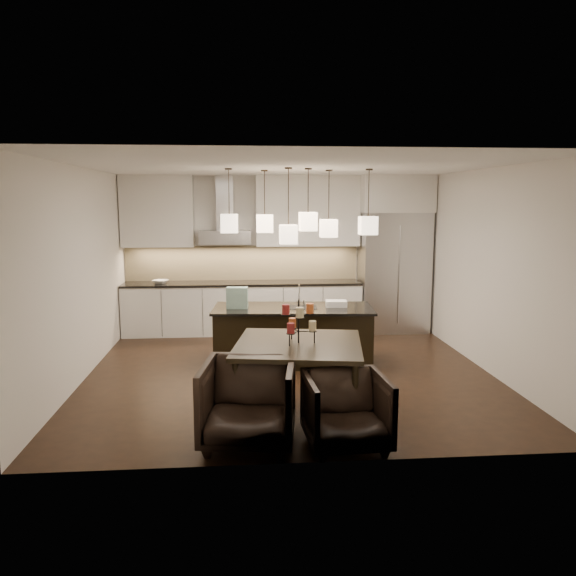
{
  "coord_description": "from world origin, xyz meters",
  "views": [
    {
      "loc": [
        -0.64,
        -7.51,
        2.35
      ],
      "look_at": [
        0.0,
        0.2,
        1.15
      ],
      "focal_mm": 35.0,
      "sensor_mm": 36.0,
      "label": 1
    }
  ],
  "objects": [
    {
      "name": "fridge_panel",
      "position": [
        2.1,
        2.38,
        2.47
      ],
      "size": [
        1.26,
        0.72,
        0.65
      ],
      "primitive_type": "cube",
      "color": "silver",
      "rests_on": "refrigerator"
    },
    {
      "name": "faucet",
      "position": [
        0.19,
        0.55,
        0.99
      ],
      "size": [
        0.11,
        0.22,
        0.34
      ],
      "primitive_type": null,
      "rotation": [
        0.0,
        0.0,
        -0.08
      ],
      "color": "silver",
      "rests_on": "island_top"
    },
    {
      "name": "refrigerator",
      "position": [
        2.1,
        2.38,
        1.07
      ],
      "size": [
        1.2,
        0.72,
        2.15
      ],
      "primitive_type": "cube",
      "color": "#B7B7BA",
      "rests_on": "floor"
    },
    {
      "name": "armchair_left",
      "position": [
        -0.59,
        -2.29,
        0.41
      ],
      "size": [
        1.0,
        1.02,
        0.83
      ],
      "primitive_type": "imported",
      "rotation": [
        0.0,
        0.0,
        -0.13
      ],
      "color": "black",
      "rests_on": "floor"
    },
    {
      "name": "candle_f",
      "position": [
        -0.03,
        -1.7,
        1.18
      ],
      "size": [
        0.09,
        0.09,
        0.11
      ],
      "primitive_type": "cylinder",
      "rotation": [
        0.0,
        0.0,
        -0.16
      ],
      "color": "beige",
      "rests_on": "candelabra"
    },
    {
      "name": "pendant_e",
      "position": [
        1.17,
        0.42,
        2.0
      ],
      "size": [
        0.24,
        0.24,
        0.26
      ],
      "primitive_type": "cube",
      "color": "#FBE0BB",
      "rests_on": "ceiling"
    },
    {
      "name": "countertop",
      "position": [
        -0.62,
        2.43,
        0.9
      ],
      "size": [
        4.21,
        0.66,
        0.04
      ],
      "primitive_type": "cube",
      "color": "black",
      "rests_on": "lower_cabinets"
    },
    {
      "name": "pendant_a",
      "position": [
        -0.81,
        0.46,
        2.04
      ],
      "size": [
        0.24,
        0.24,
        0.26
      ],
      "primitive_type": "cube",
      "color": "#FBE0BB",
      "rests_on": "ceiling"
    },
    {
      "name": "candle_d",
      "position": [
        0.1,
        -1.48,
        1.18
      ],
      "size": [
        0.09,
        0.09,
        0.11
      ],
      "primitive_type": "cylinder",
      "rotation": [
        0.0,
        0.0,
        -0.16
      ],
      "color": "#D8632D",
      "rests_on": "candelabra"
    },
    {
      "name": "wall_front",
      "position": [
        0.0,
        -2.76,
        1.4
      ],
      "size": [
        5.5,
        0.02,
        2.8
      ],
      "primitive_type": "cube",
      "color": "silver",
      "rests_on": "ground"
    },
    {
      "name": "hood_chimney",
      "position": [
        -0.93,
        2.59,
        2.32
      ],
      "size": [
        0.3,
        0.28,
        0.96
      ],
      "primitive_type": "cube",
      "color": "#B7B7BA",
      "rests_on": "hood_canopy"
    },
    {
      "name": "wall_back",
      "position": [
        0.0,
        2.76,
        1.4
      ],
      "size": [
        5.5,
        0.02,
        2.8
      ],
      "primitive_type": "cube",
      "color": "silver",
      "rests_on": "ground"
    },
    {
      "name": "upper_cab_right",
      "position": [
        0.55,
        2.57,
        2.17
      ],
      "size": [
        1.85,
        0.35,
        1.25
      ],
      "primitive_type": "cube",
      "color": "silver",
      "rests_on": "wall_back"
    },
    {
      "name": "pendant_f",
      "position": [
        0.01,
        0.2,
        1.9
      ],
      "size": [
        0.24,
        0.24,
        0.26
      ],
      "primitive_type": "cube",
      "color": "#FBE0BB",
      "rests_on": "ceiling"
    },
    {
      "name": "candelabra",
      "position": [
        -0.03,
        -1.56,
        1.05
      ],
      "size": [
        0.45,
        0.45,
        0.48
      ],
      "primitive_type": null,
      "rotation": [
        0.0,
        0.0,
        -0.16
      ],
      "color": "black",
      "rests_on": "dining_table"
    },
    {
      "name": "candle_b",
      "position": [
        -0.09,
        -1.42,
        1.01
      ],
      "size": [
        0.09,
        0.09,
        0.11
      ],
      "primitive_type": "cylinder",
      "rotation": [
        0.0,
        0.0,
        -0.16
      ],
      "color": "#D8632D",
      "rests_on": "candelabra"
    },
    {
      "name": "wall_right",
      "position": [
        2.76,
        0.0,
        1.4
      ],
      "size": [
        0.02,
        5.5,
        2.8
      ],
      "primitive_type": "cube",
      "color": "silver",
      "rests_on": "ground"
    },
    {
      "name": "island_body",
      "position": [
        0.1,
        0.47,
        0.39
      ],
      "size": [
        2.3,
        1.07,
        0.79
      ],
      "primitive_type": "cube",
      "rotation": [
        0.0,
        0.0,
        -0.08
      ],
      "color": "black",
      "rests_on": "floor"
    },
    {
      "name": "candle_c",
      "position": [
        -0.13,
        -1.68,
        1.01
      ],
      "size": [
        0.09,
        0.09,
        0.11
      ],
      "primitive_type": "cylinder",
      "rotation": [
        0.0,
        0.0,
        -0.16
      ],
      "color": "maroon",
      "rests_on": "candelabra"
    },
    {
      "name": "fruit_bowl",
      "position": [
        -2.06,
        2.38,
        0.95
      ],
      "size": [
        0.34,
        0.34,
        0.06
      ],
      "primitive_type": "imported",
      "rotation": [
        0.0,
        0.0,
        -0.41
      ],
      "color": "silver",
      "rests_on": "countertop"
    },
    {
      "name": "hood_canopy",
      "position": [
        -0.93,
        2.48,
        1.72
      ],
      "size": [
        0.9,
        0.52,
        0.24
      ],
      "primitive_type": "cube",
      "color": "#B7B7BA",
      "rests_on": "wall_back"
    },
    {
      "name": "armchair_right",
      "position": [
        0.34,
        -2.44,
        0.36
      ],
      "size": [
        0.82,
        0.84,
        0.72
      ],
      "primitive_type": "imported",
      "rotation": [
        0.0,
        0.0,
        0.06
      ],
      "color": "black",
      "rests_on": "floor"
    },
    {
      "name": "candle_e",
      "position": [
        -0.17,
        -1.52,
        1.18
      ],
      "size": [
        0.09,
        0.09,
        0.11
      ],
      "primitive_type": "cylinder",
      "rotation": [
        0.0,
        0.0,
        -0.16
      ],
      "color": "maroon",
      "rests_on": "candelabra"
    },
    {
      "name": "wall_left",
      "position": [
        -2.76,
        0.0,
        1.4
      ],
      "size": [
        0.02,
        5.5,
        2.8
      ],
      "primitive_type": "cube",
      "color": "silver",
      "rests_on": "ground"
    },
    {
      "name": "pendant_b",
      "position": [
        -0.29,
        0.84,
        2.02
      ],
      "size": [
        0.24,
        0.24,
        0.26
      ],
      "primitive_type": "cube",
      "color": "#FBE0BB",
      "rests_on": "ceiling"
    },
    {
      "name": "candle_a",
      "position": [
        0.12,
        -1.58,
        1.01
      ],
      "size": [
        0.09,
        0.09,
        0.11
      ],
      "primitive_type": "cylinder",
      "rotation": [
        0.0,
        0.0,
        -0.16
      ],
      "color": "beige",
      "rests_on": "candelabra"
    },
    {
      "name": "ceiling",
      "position": [
        0.0,
        0.0,
        2.81
      ],
      "size": [
        5.5,
        5.5,
        0.02
      ],
      "primitive_type": "cube",
      "color": "white",
      "rests_on": "wall_back"
    },
    {
      "name": "lower_cabinets",
      "position": [
        -0.62,
        2.43,
        0.44
      ],
      "size": [
        4.21,
        0.62,
        0.88
      ],
      "primitive_type": "cube",
      "color": "silver",
      "rests_on": "floor"
    },
    {
      "name": "upper_cab_left",
      "position": [
        -2.1,
        2.57,
        2.17
      ],
      "size": [
        1.25,
        0.35,
        1.25
      ],
      "primitive_type": "cube",
      "color": "silver",
      "rests_on": "wall_back"
    },
    {
      "name": "backsplash",
      "position": [
        -0.62,
        2.73,
        1.24
      ],
      "size": [
        4.21,
        0.02,
        0.63
      ],
      "primitive_type": "cube",
      "color": "beige",
      "rests_on": "countertop"
    },
    {
      "name": "pendant_c",
      "position": [
        0.29,
        0.33,
        2.07
      ],
      "size": [
        0.24,
        0.24,
        0.26
      ],
      "primitive_type": "cube",
      "color": "#FBE0BB",
      "rests_on": "ceiling"
    },
    {
      "name": "dining_table",
      "position": [
        -0.03,
        -1.56,
        0.41
      ],
      "size": [
        1.56,
        1.56,
        0.81
      ],
      "primitive_type": null,
      "rotation": [
        0.0,
        0.0,
        -0.16
      ],
      "color": "black",
      "rests_on": "floor"
    },
    {
      "name": "food_container",
      "position": [
        0.73,
        0.47,
        0.87
      ],
      "size": [
        0.32,
        0.24,
        0.09
      ],
      "primitive_type": "cube",
      "rotation": [
        0.0,
        0.0,
        -0.08
      ],
      "color": "silver",
      "rests_on": "island_top"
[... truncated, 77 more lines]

